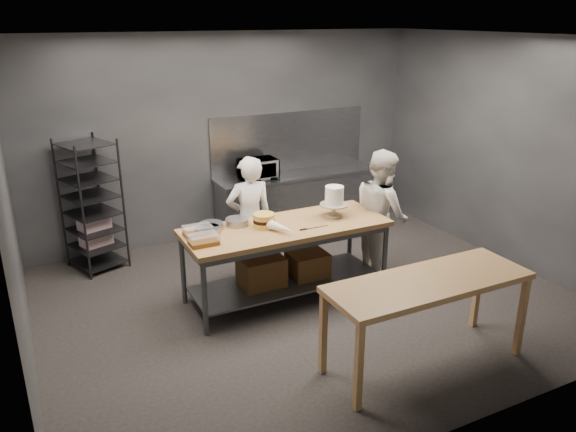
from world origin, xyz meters
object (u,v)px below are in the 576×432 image
(work_table, at_px, (284,253))
(frosted_cake_stand, at_px, (334,198))
(chef_behind, at_px, (250,219))
(near_counter, at_px, (428,288))
(microwave, at_px, (258,169))
(speed_rack, at_px, (92,206))
(layer_cake, at_px, (264,220))
(chef_right, at_px, (381,213))

(work_table, relative_size, frosted_cake_stand, 6.40)
(chef_behind, bearing_deg, near_counter, 112.23)
(microwave, bearing_deg, chef_behind, -117.92)
(near_counter, bearing_deg, speed_rack, 123.47)
(layer_cake, bearing_deg, speed_rack, 131.47)
(speed_rack, bearing_deg, microwave, 1.91)
(frosted_cake_stand, relative_size, layer_cake, 1.52)
(speed_rack, distance_m, microwave, 2.41)
(chef_right, bearing_deg, layer_cake, 99.58)
(work_table, xyz_separation_m, speed_rack, (-1.86, 1.90, 0.28))
(work_table, xyz_separation_m, near_counter, (0.60, -1.83, 0.24))
(near_counter, xyz_separation_m, chef_behind, (-0.77, 2.48, -0.01))
(microwave, relative_size, frosted_cake_stand, 1.44)
(layer_cake, bearing_deg, work_table, -13.97)
(near_counter, relative_size, microwave, 3.69)
(work_table, relative_size, microwave, 4.43)
(speed_rack, xyz_separation_m, frosted_cake_stand, (2.53, -1.89, 0.29))
(near_counter, height_order, frosted_cake_stand, frosted_cake_stand)
(layer_cake, bearing_deg, near_counter, -66.11)
(work_table, height_order, layer_cake, layer_cake)
(speed_rack, xyz_separation_m, chef_behind, (1.70, -1.25, -0.05))
(work_table, xyz_separation_m, microwave, (0.54, 1.98, 0.48))
(microwave, bearing_deg, near_counter, -89.08)
(speed_rack, relative_size, frosted_cake_stand, 4.67)
(near_counter, distance_m, microwave, 3.81)
(near_counter, relative_size, chef_right, 1.21)
(frosted_cake_stand, bearing_deg, layer_cake, 176.87)
(speed_rack, relative_size, microwave, 3.23)
(speed_rack, xyz_separation_m, layer_cake, (1.63, -1.84, 0.14))
(work_table, relative_size, chef_right, 1.45)
(chef_behind, xyz_separation_m, layer_cake, (-0.07, -0.60, 0.19))
(chef_right, height_order, microwave, chef_right)
(work_table, relative_size, layer_cake, 9.70)
(microwave, bearing_deg, layer_cake, -111.89)
(microwave, distance_m, frosted_cake_stand, 1.98)
(near_counter, relative_size, speed_rack, 1.14)
(chef_behind, relative_size, layer_cake, 6.52)
(microwave, xyz_separation_m, layer_cake, (-0.77, -1.92, -0.05))
(speed_rack, distance_m, chef_behind, 2.11)
(work_table, distance_m, frosted_cake_stand, 0.88)
(near_counter, distance_m, chef_right, 2.05)
(chef_right, distance_m, frosted_cake_stand, 0.80)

